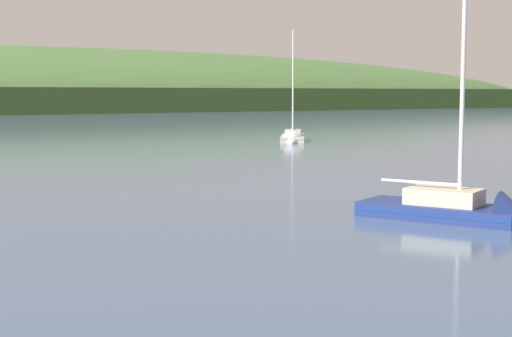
# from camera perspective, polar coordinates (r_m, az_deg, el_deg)

# --- Properties ---
(far_shoreline_hill) EXTENTS (511.58, 138.36, 36.35)m
(far_shoreline_hill) POSITION_cam_1_polar(r_m,az_deg,el_deg) (231.17, -14.19, 4.52)
(far_shoreline_hill) COLOR #314A21
(far_shoreline_hill) RESTS_ON ground
(sailboat_near_mooring) EXTENTS (5.01, 6.81, 10.10)m
(sailboat_near_mooring) POSITION_cam_1_polar(r_m,az_deg,el_deg) (28.08, 15.44, -3.45)
(sailboat_near_mooring) COLOR navy
(sailboat_near_mooring) RESTS_ON ground
(sailboat_midwater_white) EXTENTS (5.89, 7.40, 11.53)m
(sailboat_midwater_white) POSITION_cam_1_polar(r_m,az_deg,el_deg) (71.42, 2.79, 2.16)
(sailboat_midwater_white) COLOR #ADB2BC
(sailboat_midwater_white) RESTS_ON ground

